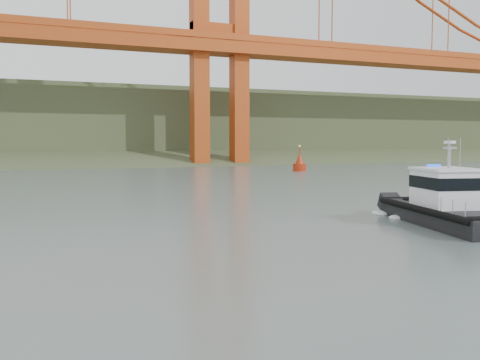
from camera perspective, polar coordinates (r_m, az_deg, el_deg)
The scene contains 4 objects.
ground at distance 25.03m, azimuth 11.14°, elevation -6.64°, with size 400.00×400.00×0.00m, color #495752.
headlands at distance 146.56m, azimuth -17.38°, elevation 4.94°, with size 500.00×105.36×27.12m.
patrol_boat at distance 32.02m, azimuth 21.34°, elevation -2.29°, with size 5.83×10.55×4.84m.
nav_buoy at distance 83.22m, azimuth 6.37°, elevation 1.73°, with size 2.04×2.04×4.25m.
Camera 1 is at (-13.74, -20.40, 4.67)m, focal length 40.00 mm.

